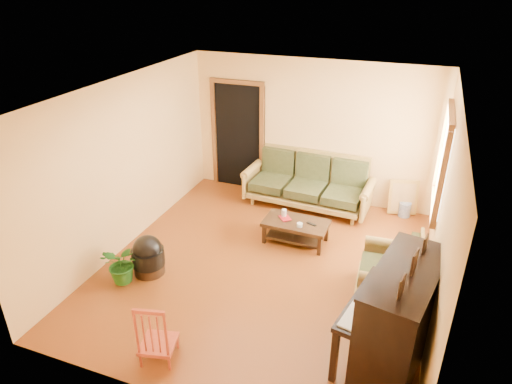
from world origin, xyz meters
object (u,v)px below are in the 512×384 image
at_px(coffee_table, 296,232).
at_px(red_chair, 157,330).
at_px(ceramic_crock, 405,209).
at_px(armchair, 388,267).
at_px(sofa, 307,182).
at_px(footstool, 149,259).
at_px(potted_plant, 123,264).
at_px(piano, 399,318).

xyz_separation_m(coffee_table, red_chair, (-0.76, -2.88, 0.22)).
relative_size(coffee_table, ceramic_crock, 3.89).
bearing_deg(armchair, coffee_table, 146.87).
bearing_deg(coffee_table, sofa, 97.12).
relative_size(sofa, coffee_table, 2.24).
xyz_separation_m(footstool, potted_plant, (-0.21, -0.31, 0.07)).
relative_size(coffee_table, red_chair, 1.25).
distance_m(sofa, ceramic_crock, 1.78).
height_order(sofa, piano, piano).
bearing_deg(piano, red_chair, -149.05).
distance_m(coffee_table, ceramic_crock, 2.17).
distance_m(sofa, red_chair, 4.18).
height_order(coffee_table, footstool, footstool).
height_order(coffee_table, potted_plant, potted_plant).
relative_size(ceramic_crock, potted_plant, 0.45).
bearing_deg(coffee_table, ceramic_crock, 43.58).
distance_m(coffee_table, footstool, 2.33).
bearing_deg(coffee_table, piano, -49.68).
xyz_separation_m(coffee_table, armchair, (1.50, -0.86, 0.27)).
distance_m(ceramic_crock, potted_plant, 4.86).
relative_size(red_chair, potted_plant, 1.39).
distance_m(coffee_table, red_chair, 2.99).
height_order(coffee_table, piano, piano).
relative_size(footstool, potted_plant, 0.80).
height_order(piano, red_chair, piano).
xyz_separation_m(sofa, coffee_table, (0.16, -1.25, -0.30)).
bearing_deg(footstool, red_chair, -53.70).
relative_size(piano, red_chair, 1.73).
bearing_deg(footstool, armchair, 11.85).
xyz_separation_m(armchair, ceramic_crock, (0.07, 2.35, -0.33)).
bearing_deg(sofa, footstool, -116.30).
height_order(sofa, armchair, sofa).
height_order(ceramic_crock, potted_plant, potted_plant).
bearing_deg(piano, potted_plant, -171.00).
bearing_deg(potted_plant, sofa, 59.90).
bearing_deg(sofa, coffee_table, -79.45).
height_order(piano, ceramic_crock, piano).
bearing_deg(armchair, footstool, -171.49).
bearing_deg(sofa, piano, -56.78).
relative_size(footstool, red_chair, 0.57).
xyz_separation_m(armchair, potted_plant, (-3.45, -0.99, -0.16)).
bearing_deg(piano, coffee_table, 141.94).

